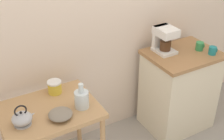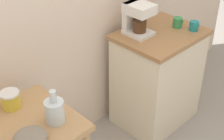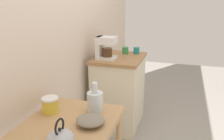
{
  "view_description": "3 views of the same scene",
  "coord_description": "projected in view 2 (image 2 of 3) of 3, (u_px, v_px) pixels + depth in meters",
  "views": [
    {
      "loc": [
        -1.29,
        -2.03,
        2.3
      ],
      "look_at": [
        -0.15,
        -0.03,
        0.96
      ],
      "focal_mm": 49.53,
      "sensor_mm": 36.0,
      "label": 1
    },
    {
      "loc": [
        -1.33,
        -1.46,
        2.1
      ],
      "look_at": [
        0.01,
        -0.11,
        0.89
      ],
      "focal_mm": 53.35,
      "sensor_mm": 36.0,
      "label": 2
    },
    {
      "loc": [
        -2.0,
        -0.74,
        1.57
      ],
      "look_at": [
        0.13,
        -0.07,
        0.9
      ],
      "focal_mm": 38.2,
      "sensor_mm": 36.0,
      "label": 3
    }
  ],
  "objects": [
    {
      "name": "bowl_stoneware",
      "position": [
        30.0,
        137.0,
        1.84
      ],
      "size": [
        0.19,
        0.19,
        0.06
      ],
      "color": "gray",
      "rests_on": "wooden_table"
    },
    {
      "name": "kitchen_counter",
      "position": [
        157.0,
        78.0,
        2.97
      ],
      "size": [
        0.71,
        0.56,
        0.9
      ],
      "color": "beige",
      "rests_on": "ground_plane"
    },
    {
      "name": "glass_carafe_vase",
      "position": [
        55.0,
        111.0,
        1.97
      ],
      "size": [
        0.12,
        0.12,
        0.22
      ],
      "color": "silver",
      "rests_on": "wooden_table"
    },
    {
      "name": "coffee_maker",
      "position": [
        137.0,
        17.0,
        2.64
      ],
      "size": [
        0.18,
        0.22,
        0.26
      ],
      "color": "white",
      "rests_on": "kitchen_counter"
    },
    {
      "name": "canister_enamel",
      "position": [
        11.0,
        100.0,
        2.09
      ],
      "size": [
        0.12,
        0.12,
        0.11
      ],
      "color": "gold",
      "rests_on": "wooden_table"
    },
    {
      "name": "mug_tall_green",
      "position": [
        178.0,
        22.0,
        2.8
      ],
      "size": [
        0.08,
        0.08,
        0.09
      ],
      "color": "#338C4C",
      "rests_on": "kitchen_counter"
    },
    {
      "name": "mug_dark_teal",
      "position": [
        194.0,
        26.0,
        2.74
      ],
      "size": [
        0.08,
        0.07,
        0.08
      ],
      "color": "teal",
      "rests_on": "kitchen_counter"
    }
  ]
}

